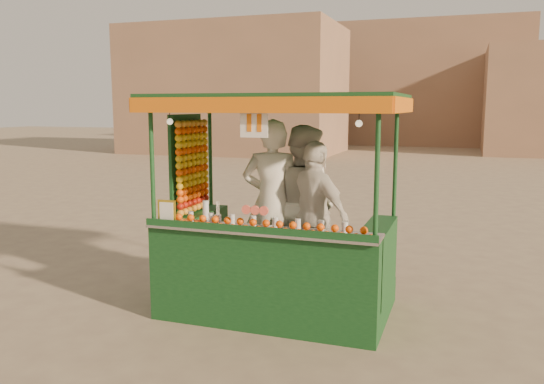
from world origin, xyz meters
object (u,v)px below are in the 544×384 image
(vendor_left, at_px, (272,201))
(juice_cart, at_px, (270,244))
(vendor_right, at_px, (315,215))
(vendor_middle, at_px, (303,203))

(vendor_left, bearing_deg, juice_cart, 90.44)
(vendor_left, xyz_separation_m, vendor_right, (0.51, -0.06, -0.11))
(vendor_middle, bearing_deg, vendor_left, 63.04)
(vendor_middle, xyz_separation_m, vendor_right, (0.22, -0.28, -0.08))
(vendor_left, height_order, vendor_right, vendor_left)
(juice_cart, bearing_deg, vendor_right, 23.50)
(juice_cart, distance_m, vendor_right, 0.58)
(vendor_right, bearing_deg, juice_cart, 54.44)
(vendor_right, bearing_deg, vendor_left, 24.72)
(vendor_left, xyz_separation_m, vendor_middle, (0.29, 0.22, -0.03))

